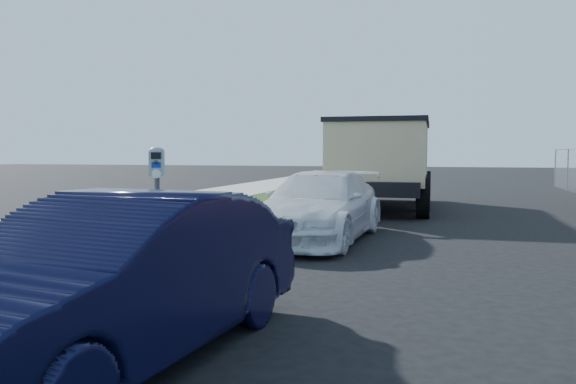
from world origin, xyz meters
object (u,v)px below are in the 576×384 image
(parking_meter, at_px, (157,178))
(dump_truck, at_px, (384,158))
(navy_sedan, at_px, (118,279))
(white_wagon, at_px, (319,206))

(parking_meter, height_order, dump_truck, dump_truck)
(navy_sedan, xyz_separation_m, dump_truck, (0.57, 13.22, 0.82))
(dump_truck, bearing_deg, navy_sedan, -94.05)
(parking_meter, distance_m, navy_sedan, 3.62)
(parking_meter, bearing_deg, navy_sedan, -87.34)
(white_wagon, height_order, navy_sedan, navy_sedan)
(parking_meter, height_order, white_wagon, parking_meter)
(parking_meter, distance_m, dump_truck, 10.18)
(white_wagon, distance_m, dump_truck, 6.82)
(white_wagon, bearing_deg, dump_truck, 89.16)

